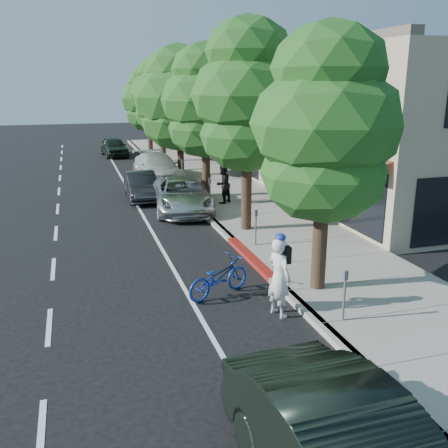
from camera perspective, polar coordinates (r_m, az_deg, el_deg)
name	(u,v)px	position (r m, az deg, el deg)	size (l,w,h in m)	color
ground	(261,270)	(15.62, 4.27, -5.28)	(120.00, 120.00, 0.00)	black
sidewalk	(246,204)	(23.53, 2.53, 2.25)	(4.60, 56.00, 0.15)	gray
curb	(199,208)	(22.89, -2.92, 1.85)	(0.30, 56.00, 0.15)	#9E998E
curb_red_segment	(250,257)	(16.47, 3.02, -3.84)	(0.32, 4.00, 0.15)	maroon
storefront_building	(299,115)	(34.97, 8.62, 12.27)	(10.00, 36.00, 7.00)	tan
street_tree_0	(326,128)	(13.17, 11.58, 10.70)	(3.93, 3.93, 7.15)	black
street_tree_1	(248,98)	(18.63, 2.72, 14.15)	(4.16, 4.16, 7.95)	black
street_tree_2	(205,102)	(24.38, -2.14, 13.71)	(4.28, 4.28, 7.49)	black
street_tree_3	(179,99)	(30.22, -5.14, 14.06)	(5.45, 5.45, 7.81)	black
street_tree_4	(161,96)	(36.11, -7.17, 14.34)	(4.47, 4.47, 7.56)	black
street_tree_5	(149,100)	(42.04, -8.60, 13.87)	(4.46, 4.46, 6.94)	black
cyclist	(279,277)	(12.42, 6.31, -6.06)	(0.74, 0.48, 2.02)	silver
bicycle	(219,277)	(13.61, -0.63, -6.10)	(0.71, 2.03, 1.07)	#16319B
silver_suv	(182,195)	(22.57, -4.80, 3.34)	(2.44, 5.29, 1.47)	silver
dark_sedan	(141,186)	(25.16, -9.44, 4.32)	(1.41, 4.04, 1.33)	black
white_pickup	(157,167)	(29.89, -7.64, 6.45)	(2.19, 5.39, 1.56)	silver
dark_suv_far	(114,147)	(40.46, -12.46, 8.61)	(1.73, 4.29, 1.46)	black
near_car_a	(352,424)	(8.32, 14.42, -21.25)	(1.62, 4.02, 1.37)	#A6A6AA
pedestrian	(223,184)	(23.29, -0.15, 4.59)	(0.88, 0.69, 1.81)	black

